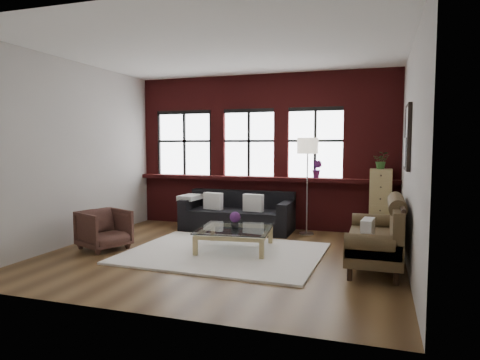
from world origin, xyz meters
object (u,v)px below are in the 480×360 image
(dark_sofa, at_px, (237,211))
(armchair, at_px, (104,229))
(vintage_settee, at_px, (374,232))
(floor_lamp, at_px, (307,183))
(coffee_table, at_px, (235,240))
(vase, at_px, (235,224))
(drawer_chest, at_px, (380,203))

(dark_sofa, height_order, armchair, dark_sofa)
(vintage_settee, relative_size, floor_lamp, 0.92)
(vintage_settee, bearing_deg, armchair, -175.14)
(armchair, distance_m, coffee_table, 2.21)
(armchair, bearing_deg, dark_sofa, -13.58)
(vintage_settee, height_order, vase, vintage_settee)
(armchair, height_order, floor_lamp, floor_lamp)
(drawer_chest, bearing_deg, coffee_table, -140.96)
(vintage_settee, relative_size, drawer_chest, 1.44)
(coffee_table, distance_m, drawer_chest, 2.96)
(coffee_table, height_order, drawer_chest, drawer_chest)
(coffee_table, xyz_separation_m, drawer_chest, (2.27, 1.84, 0.46))
(dark_sofa, distance_m, coffee_table, 1.68)
(coffee_table, relative_size, drawer_chest, 0.90)
(drawer_chest, bearing_deg, armchair, -151.21)
(coffee_table, bearing_deg, floor_lamp, 61.04)
(vase, xyz_separation_m, floor_lamp, (0.91, 1.65, 0.56))
(armchair, distance_m, drawer_chest, 5.02)
(dark_sofa, bearing_deg, drawer_chest, 5.15)
(dark_sofa, relative_size, vintage_settee, 1.20)
(armchair, xyz_separation_m, coffee_table, (2.12, 0.57, -0.15))
(vintage_settee, xyz_separation_m, armchair, (-4.31, -0.37, -0.17))
(vintage_settee, distance_m, vase, 2.20)
(vintage_settee, distance_m, floor_lamp, 2.31)
(armchair, bearing_deg, coffee_table, -51.54)
(vase, bearing_deg, armchair, -164.86)
(vase, height_order, drawer_chest, drawer_chest)
(dark_sofa, bearing_deg, vintage_settee, -33.76)
(dark_sofa, relative_size, drawer_chest, 1.73)
(vase, bearing_deg, dark_sofa, 107.42)
(armchair, distance_m, vase, 2.20)
(armchair, relative_size, drawer_chest, 0.56)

